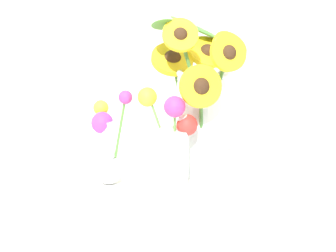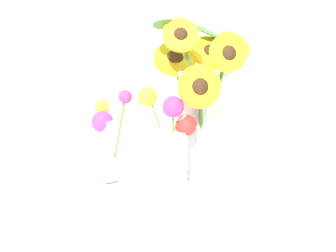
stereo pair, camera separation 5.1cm
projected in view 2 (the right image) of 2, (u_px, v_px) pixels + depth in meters
ground_plane at (169, 202)px, 0.90m from camera, size 6.00×6.00×0.00m
serving_tray at (168, 184)px, 0.96m from camera, size 0.45×0.45×0.02m
mason_jar_sunflowers at (203, 106)px, 0.96m from camera, size 0.23×0.21×0.33m
vase_small_center at (172, 142)px, 0.90m from camera, size 0.10×0.10×0.19m
vase_bulb_right at (108, 145)px, 0.92m from camera, size 0.08×0.08×0.19m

